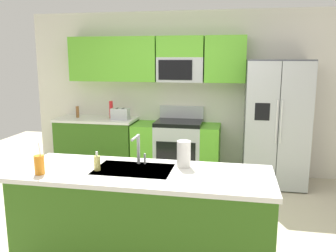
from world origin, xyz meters
The scene contains 13 objects.
ground_plane centered at (0.00, 0.00, 0.00)m, with size 9.00×9.00×0.00m, color beige.
kitchen_wall_unit centered at (-0.14, 2.08, 1.47)m, with size 5.20×0.43×2.60m.
back_counter centered at (-1.42, 1.80, 0.45)m, with size 1.30×0.63×0.90m.
range_oven centered at (-0.08, 1.80, 0.44)m, with size 1.36×0.61×1.10m.
refrigerator centered at (1.41, 1.73, 0.93)m, with size 0.90×0.76×1.85m.
island_counter centered at (0.05, -0.72, 0.45)m, with size 2.24×0.80×0.90m.
toaster centered at (-0.99, 1.75, 0.99)m, with size 0.28×0.16×0.18m.
pepper_mill centered at (-1.74, 1.80, 0.99)m, with size 0.05×0.05×0.19m, color brown.
bottle_red centered at (-1.17, 1.83, 1.04)m, with size 0.06×0.06×0.28m, color red.
sink_faucet centered at (-0.05, -0.53, 1.07)m, with size 0.08×0.21×0.28m.
drink_cup_orange centered at (-0.79, -0.95, 0.98)m, with size 0.08×0.08×0.28m.
soap_dispenser centered at (-0.35, -0.77, 0.97)m, with size 0.06×0.06×0.17m.
paper_towel_roll centered at (0.38, -0.52, 1.02)m, with size 0.12×0.12×0.24m, color white.
Camera 1 is at (0.82, -3.54, 1.87)m, focal length 37.52 mm.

